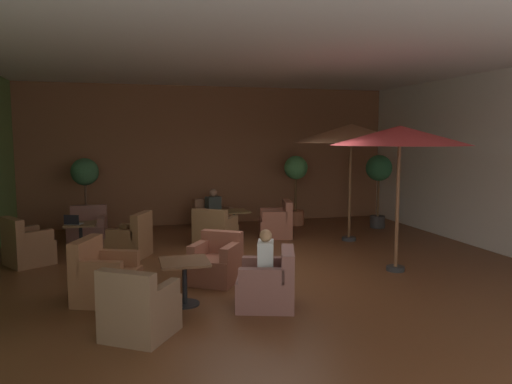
{
  "coord_description": "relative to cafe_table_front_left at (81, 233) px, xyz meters",
  "views": [
    {
      "loc": [
        -2.34,
        -8.16,
        2.36
      ],
      "look_at": [
        0.0,
        0.5,
        1.34
      ],
      "focal_mm": 34.19,
      "sensor_mm": 36.0,
      "label": 1
    }
  ],
  "objects": [
    {
      "name": "wall_right_plain",
      "position": [
        8.22,
        -2.05,
        1.42
      ],
      "size": [
        0.08,
        10.03,
        3.71
      ],
      "primitive_type": "cube",
      "color": "silver",
      "rests_on": "ground_plane"
    },
    {
      "name": "patron_blue_shirt",
      "position": [
        3.01,
        1.75,
        0.28
      ],
      "size": [
        0.41,
        0.33,
        0.65
      ],
      "color": "#353A35",
      "rests_on": "ground_plane"
    },
    {
      "name": "armchair_front_left_north",
      "position": [
        -0.9,
        -0.57,
        -0.11
      ],
      "size": [
        0.99,
        0.99,
        0.91
      ],
      "color": "brown",
      "rests_on": "ground_plane"
    },
    {
      "name": "open_laptop",
      "position": [
        -0.13,
        -0.09,
        0.25
      ],
      "size": [
        0.37,
        0.32,
        0.2
      ],
      "color": "#9EA0A5",
      "rests_on": "cafe_table_front_left"
    },
    {
      "name": "ground_plane",
      "position": [
        3.23,
        -2.05,
        -0.45
      ],
      "size": [
        10.07,
        10.03,
        0.02
      ],
      "primitive_type": "cube",
      "color": "brown"
    },
    {
      "name": "armchair_front_left_east",
      "position": [
        0.97,
        -0.46,
        -0.12
      ],
      "size": [
        0.95,
        0.95,
        0.89
      ],
      "color": "brown",
      "rests_on": "ground_plane"
    },
    {
      "name": "ceiling_slab",
      "position": [
        3.23,
        -2.05,
        3.3
      ],
      "size": [
        10.07,
        10.03,
        0.06
      ],
      "primitive_type": "cube",
      "color": "silver",
      "rests_on": "wall_back_brick"
    },
    {
      "name": "potted_tree_mid_left",
      "position": [
        7.23,
        1.09,
        0.93
      ],
      "size": [
        0.67,
        0.67,
        1.9
      ],
      "color": "#373433",
      "rests_on": "ground_plane"
    },
    {
      "name": "armchair_front_right_south",
      "position": [
        2.78,
        -3.87,
        -0.13
      ],
      "size": [
        0.99,
        0.98,
        0.81
      ],
      "color": "brown",
      "rests_on": "ground_plane"
    },
    {
      "name": "patio_umbrella_tall_red",
      "position": [
        5.48,
        -2.72,
        1.93
      ],
      "size": [
        2.4,
        2.4,
        2.55
      ],
      "color": "#2D2D2D",
      "rests_on": "ground_plane"
    },
    {
      "name": "cafe_table_mid_center",
      "position": [
        3.34,
        0.84,
        0.03
      ],
      "size": [
        0.69,
        0.69,
        0.64
      ],
      "color": "black",
      "rests_on": "ground_plane"
    },
    {
      "name": "armchair_front_right_west",
      "position": [
        2.29,
        -2.52,
        -0.13
      ],
      "size": [
        1.01,
        1.04,
        0.79
      ],
      "color": "brown",
      "rests_on": "ground_plane"
    },
    {
      "name": "armchair_front_right_north",
      "position": [
        0.56,
        -3.07,
        -0.1
      ],
      "size": [
        1.02,
        1.01,
        0.91
      ],
      "color": "brown",
      "rests_on": "ground_plane"
    },
    {
      "name": "armchair_mid_center_south",
      "position": [
        2.73,
        0.02,
        -0.12
      ],
      "size": [
        1.06,
        1.05,
        0.84
      ],
      "color": "brown",
      "rests_on": "ground_plane"
    },
    {
      "name": "wall_back_brick",
      "position": [
        3.23,
        2.92,
        1.42
      ],
      "size": [
        10.07,
        0.08,
        3.71
      ],
      "primitive_type": "cube",
      "color": "brown",
      "rests_on": "ground_plane"
    },
    {
      "name": "armchair_front_left_south",
      "position": [
        0.06,
        1.07,
        -0.13
      ],
      "size": [
        0.83,
        0.82,
        0.82
      ],
      "color": "brown",
      "rests_on": "ground_plane"
    },
    {
      "name": "potted_tree_mid_right",
      "position": [
        -0.04,
        2.14,
        0.84
      ],
      "size": [
        0.66,
        0.66,
        1.86
      ],
      "color": "#362F2F",
      "rests_on": "ground_plane"
    },
    {
      "name": "armchair_mid_center_east",
      "position": [
        2.99,
        1.79,
        -0.14
      ],
      "size": [
        1.01,
        0.99,
        0.81
      ],
      "color": "brown",
      "rests_on": "ground_plane"
    },
    {
      "name": "armchair_front_right_east",
      "position": [
        1.0,
        -4.49,
        -0.12
      ],
      "size": [
        1.01,
        1.02,
        0.86
      ],
      "color": "brown",
      "rests_on": "ground_plane"
    },
    {
      "name": "patron_by_window",
      "position": [
        2.74,
        -3.86,
        0.28
      ],
      "size": [
        0.31,
        0.4,
        0.67
      ],
      "color": "silver",
      "rests_on": "ground_plane"
    },
    {
      "name": "patio_umbrella_center_beige",
      "position": [
        5.81,
        -0.17,
        2.0
      ],
      "size": [
        2.61,
        2.61,
        2.65
      ],
      "color": "#2D2D2D",
      "rests_on": "ground_plane"
    },
    {
      "name": "cafe_table_front_right",
      "position": [
        1.66,
        -3.51,
        0.03
      ],
      "size": [
        0.68,
        0.68,
        0.64
      ],
      "color": "black",
      "rests_on": "ground_plane"
    },
    {
      "name": "armchair_mid_center_north",
      "position": [
        4.33,
        0.63,
        -0.11
      ],
      "size": [
        0.88,
        0.86,
        0.87
      ],
      "color": "brown",
      "rests_on": "ground_plane"
    },
    {
      "name": "iced_drink_cup",
      "position": [
        -0.13,
        -0.08,
        0.26
      ],
      "size": [
        0.08,
        0.08,
        0.11
      ],
      "primitive_type": "cylinder",
      "color": "white",
      "rests_on": "cafe_table_front_left"
    },
    {
      "name": "potted_tree_left_corner",
      "position": [
        5.31,
        2.04,
        0.77
      ],
      "size": [
        0.63,
        0.63,
        1.86
      ],
      "color": "#AE6240",
      "rests_on": "ground_plane"
    },
    {
      "name": "cafe_table_front_left",
      "position": [
        0.0,
        0.0,
        0.0
      ],
      "size": [
        0.62,
        0.62,
        0.64
      ],
      "color": "black",
      "rests_on": "ground_plane"
    }
  ]
}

